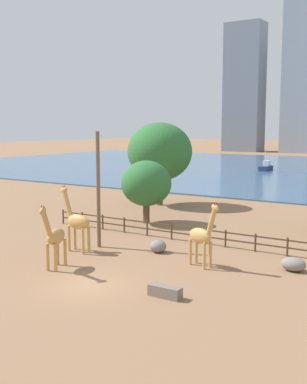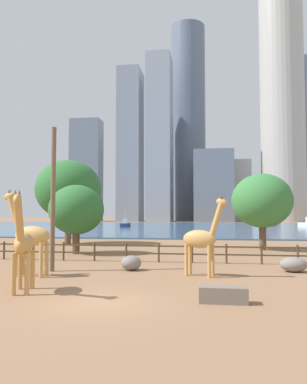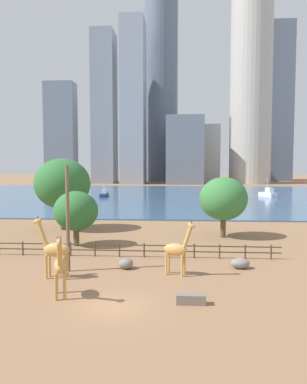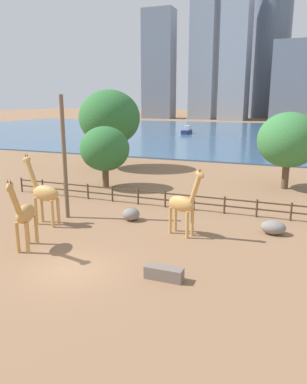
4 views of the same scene
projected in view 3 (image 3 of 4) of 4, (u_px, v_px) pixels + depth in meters
ground_plane at (165, 195)px, 101.96m from camera, size 400.00×400.00×0.00m
harbor_water at (164, 196)px, 98.97m from camera, size 180.00×86.00×0.20m
giraffe_tall at (60, 266)px, 23.83m from camera, size 1.36×2.92×4.28m
giraffe_companion at (177, 250)px, 28.60m from camera, size 2.57×1.37×4.30m
giraffe_young at (54, 249)px, 27.87m from camera, size 2.87×0.99×4.67m
utility_pole at (68, 219)px, 29.48m from camera, size 0.28×0.28×8.43m
boulder_near_fence at (126, 263)px, 30.49m from camera, size 1.19×1.16×0.87m
boulder_by_pole at (240, 263)px, 30.56m from camera, size 1.52×1.13×0.85m
feeding_trough at (191, 299)px, 22.78m from camera, size 1.80×0.60×0.60m
enclosure_fence at (134, 249)px, 34.27m from camera, size 26.12×0.14×1.30m
tree_left_large at (76, 211)px, 38.82m from camera, size 4.59×4.59×5.73m
tree_center_broad at (62, 184)px, 48.24m from camera, size 7.20×7.20×9.23m
tree_right_tall at (223, 199)px, 43.24m from camera, size 5.55×5.55×7.03m
boat_ferry at (268, 194)px, 95.06m from camera, size 3.90×5.64×4.79m
boat_sailboat at (237, 187)px, 120.68m from camera, size 4.12×5.27×2.22m
boat_barge at (104, 194)px, 94.48m from camera, size 1.61×4.38×3.92m
skyline_tower_needle at (61, 133)px, 164.36m from camera, size 12.96×8.18×43.97m
skyline_block_central at (276, 103)px, 183.55m from camera, size 15.11×8.74×77.14m
skyline_tower_glass at (252, 56)px, 160.19m from camera, size 17.76×17.76×109.04m
skyline_block_left at (161, 85)px, 182.21m from camera, size 16.29×16.29×93.78m
skyline_block_right at (133, 103)px, 160.46m from camera, size 10.05×15.01×69.58m
skyline_tower_short at (104, 108)px, 165.97m from camera, size 9.68×14.02×66.25m
skyline_block_wide at (208, 154)px, 170.23m from camera, size 10.06×12.99×26.04m
skyline_tower_far at (185, 150)px, 159.25m from camera, size 15.72×14.54×28.60m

